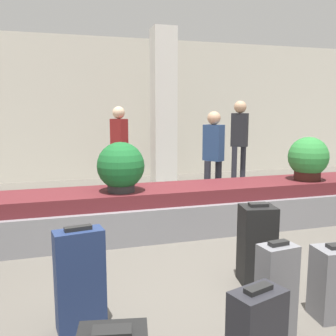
{
  "coord_description": "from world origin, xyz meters",
  "views": [
    {
      "loc": [
        -1.36,
        -2.9,
        1.59
      ],
      "look_at": [
        0.0,
        1.68,
        0.85
      ],
      "focal_mm": 40.0,
      "sensor_mm": 36.0,
      "label": 1
    }
  ],
  "objects_px": {
    "pillar": "(163,109)",
    "traveler_1": "(213,150)",
    "suitcase_2": "(276,291)",
    "suitcase_6": "(80,280)",
    "traveler_2": "(119,142)",
    "potted_plant_1": "(121,167)",
    "suitcase_7": "(257,244)",
    "potted_plant_0": "(308,159)",
    "traveler_0": "(239,136)",
    "suitcase_4": "(257,336)"
  },
  "relations": [
    {
      "from": "pillar",
      "to": "traveler_1",
      "type": "distance_m",
      "value": 1.86
    },
    {
      "from": "pillar",
      "to": "suitcase_2",
      "type": "bearing_deg",
      "value": -97.45
    },
    {
      "from": "suitcase_6",
      "to": "traveler_2",
      "type": "distance_m",
      "value": 4.56
    },
    {
      "from": "traveler_1",
      "to": "pillar",
      "type": "bearing_deg",
      "value": 159.48
    },
    {
      "from": "pillar",
      "to": "potted_plant_1",
      "type": "height_order",
      "value": "pillar"
    },
    {
      "from": "suitcase_7",
      "to": "potted_plant_0",
      "type": "xyz_separation_m",
      "value": [
        1.69,
        1.56,
        0.54
      ]
    },
    {
      "from": "suitcase_6",
      "to": "traveler_0",
      "type": "bearing_deg",
      "value": 42.36
    },
    {
      "from": "potted_plant_1",
      "to": "traveler_2",
      "type": "distance_m",
      "value": 2.59
    },
    {
      "from": "pillar",
      "to": "suitcase_6",
      "type": "xyz_separation_m",
      "value": [
        -1.99,
        -4.79,
        -1.22
      ]
    },
    {
      "from": "suitcase_4",
      "to": "traveler_0",
      "type": "relative_size",
      "value": 0.34
    },
    {
      "from": "suitcase_4",
      "to": "suitcase_2",
      "type": "bearing_deg",
      "value": 27.64
    },
    {
      "from": "potted_plant_1",
      "to": "traveler_1",
      "type": "relative_size",
      "value": 0.39
    },
    {
      "from": "suitcase_6",
      "to": "traveler_0",
      "type": "relative_size",
      "value": 0.44
    },
    {
      "from": "pillar",
      "to": "suitcase_7",
      "type": "bearing_deg",
      "value": -94.92
    },
    {
      "from": "suitcase_2",
      "to": "potted_plant_1",
      "type": "bearing_deg",
      "value": 99.73
    },
    {
      "from": "potted_plant_1",
      "to": "suitcase_6",
      "type": "bearing_deg",
      "value": -108.36
    },
    {
      "from": "traveler_0",
      "to": "traveler_2",
      "type": "relative_size",
      "value": 1.07
    },
    {
      "from": "pillar",
      "to": "traveler_1",
      "type": "bearing_deg",
      "value": -77.39
    },
    {
      "from": "traveler_0",
      "to": "traveler_1",
      "type": "height_order",
      "value": "traveler_0"
    },
    {
      "from": "potted_plant_1",
      "to": "traveler_0",
      "type": "distance_m",
      "value": 3.71
    },
    {
      "from": "suitcase_7",
      "to": "traveler_1",
      "type": "height_order",
      "value": "traveler_1"
    },
    {
      "from": "suitcase_2",
      "to": "potted_plant_0",
      "type": "distance_m",
      "value": 3.14
    },
    {
      "from": "pillar",
      "to": "suitcase_4",
      "type": "xyz_separation_m",
      "value": [
        -1.04,
        -5.63,
        -1.31
      ]
    },
    {
      "from": "pillar",
      "to": "suitcase_6",
      "type": "distance_m",
      "value": 5.33
    },
    {
      "from": "suitcase_2",
      "to": "suitcase_7",
      "type": "relative_size",
      "value": 0.93
    },
    {
      "from": "potted_plant_0",
      "to": "suitcase_7",
      "type": "bearing_deg",
      "value": -137.29
    },
    {
      "from": "pillar",
      "to": "suitcase_7",
      "type": "distance_m",
      "value": 4.67
    },
    {
      "from": "suitcase_2",
      "to": "traveler_1",
      "type": "relative_size",
      "value": 0.45
    },
    {
      "from": "suitcase_2",
      "to": "traveler_0",
      "type": "relative_size",
      "value": 0.4
    },
    {
      "from": "potted_plant_0",
      "to": "suitcase_2",
      "type": "bearing_deg",
      "value": -130.24
    },
    {
      "from": "suitcase_2",
      "to": "traveler_2",
      "type": "bearing_deg",
      "value": 86.85
    },
    {
      "from": "suitcase_2",
      "to": "suitcase_6",
      "type": "bearing_deg",
      "value": 152.47
    },
    {
      "from": "suitcase_2",
      "to": "suitcase_4",
      "type": "height_order",
      "value": "suitcase_2"
    },
    {
      "from": "traveler_0",
      "to": "potted_plant_1",
      "type": "bearing_deg",
      "value": -99.27
    },
    {
      "from": "suitcase_4",
      "to": "potted_plant_0",
      "type": "relative_size",
      "value": 0.96
    },
    {
      "from": "suitcase_4",
      "to": "traveler_2",
      "type": "bearing_deg",
      "value": 72.31
    },
    {
      "from": "suitcase_4",
      "to": "traveler_2",
      "type": "xyz_separation_m",
      "value": [
        0.06,
        5.25,
        0.7
      ]
    },
    {
      "from": "suitcase_7",
      "to": "traveler_0",
      "type": "relative_size",
      "value": 0.43
    },
    {
      "from": "pillar",
      "to": "suitcase_4",
      "type": "distance_m",
      "value": 5.88
    },
    {
      "from": "pillar",
      "to": "potted_plant_1",
      "type": "bearing_deg",
      "value": -115.15
    },
    {
      "from": "pillar",
      "to": "potted_plant_1",
      "type": "relative_size",
      "value": 5.23
    },
    {
      "from": "potted_plant_1",
      "to": "traveler_0",
      "type": "xyz_separation_m",
      "value": [
        2.83,
        2.39,
        0.17
      ]
    },
    {
      "from": "pillar",
      "to": "traveler_2",
      "type": "height_order",
      "value": "pillar"
    },
    {
      "from": "potted_plant_1",
      "to": "suitcase_4",
      "type": "bearing_deg",
      "value": -82.87
    },
    {
      "from": "pillar",
      "to": "traveler_1",
      "type": "xyz_separation_m",
      "value": [
        0.38,
        -1.7,
        -0.68
      ]
    },
    {
      "from": "pillar",
      "to": "suitcase_7",
      "type": "xyz_separation_m",
      "value": [
        -0.39,
        -4.49,
        -1.23
      ]
    },
    {
      "from": "suitcase_6",
      "to": "potted_plant_0",
      "type": "height_order",
      "value": "potted_plant_0"
    },
    {
      "from": "traveler_0",
      "to": "suitcase_2",
      "type": "bearing_deg",
      "value": -73.8
    },
    {
      "from": "suitcase_4",
      "to": "potted_plant_1",
      "type": "height_order",
      "value": "potted_plant_1"
    },
    {
      "from": "potted_plant_0",
      "to": "traveler_1",
      "type": "height_order",
      "value": "traveler_1"
    }
  ]
}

